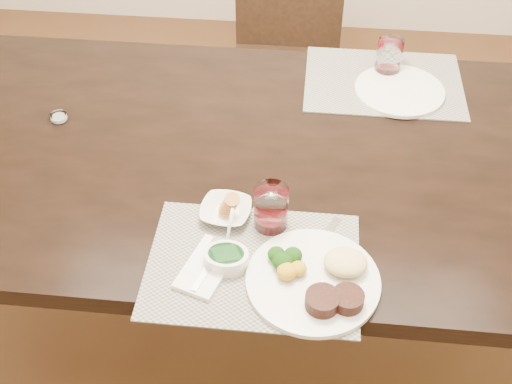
# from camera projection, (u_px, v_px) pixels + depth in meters

# --- Properties ---
(ground_plane) EXTENTS (4.50, 4.50, 0.00)m
(ground_plane) POSITION_uv_depth(u_px,v_px,m) (263.00, 320.00, 2.19)
(ground_plane) COLOR #432415
(ground_plane) RESTS_ON ground
(dining_table) EXTENTS (2.00, 1.00, 0.75)m
(dining_table) POSITION_uv_depth(u_px,v_px,m) (265.00, 176.00, 1.72)
(dining_table) COLOR black
(dining_table) RESTS_ON ground
(chair_far) EXTENTS (0.42, 0.42, 0.90)m
(chair_far) POSITION_uv_depth(u_px,v_px,m) (287.00, 46.00, 2.50)
(chair_far) COLOR black
(chair_far) RESTS_ON ground
(placemat_near) EXTENTS (0.46, 0.34, 0.00)m
(placemat_near) POSITION_uv_depth(u_px,v_px,m) (253.00, 265.00, 1.39)
(placemat_near) COLOR gray
(placemat_near) RESTS_ON dining_table
(placemat_far) EXTENTS (0.46, 0.34, 0.00)m
(placemat_far) POSITION_uv_depth(u_px,v_px,m) (383.00, 82.00, 1.89)
(placemat_far) COLOR gray
(placemat_far) RESTS_ON dining_table
(dinner_plate) EXTENTS (0.28, 0.28, 0.05)m
(dinner_plate) POSITION_uv_depth(u_px,v_px,m) (320.00, 279.00, 1.34)
(dinner_plate) COLOR silver
(dinner_plate) RESTS_ON placemat_near
(napkin_fork) EXTENTS (0.13, 0.18, 0.02)m
(napkin_fork) POSITION_uv_depth(u_px,v_px,m) (207.00, 267.00, 1.38)
(napkin_fork) COLOR white
(napkin_fork) RESTS_ON placemat_near
(steak_knife) EXTENTS (0.08, 0.23, 0.01)m
(steak_knife) POSITION_uv_depth(u_px,v_px,m) (323.00, 265.00, 1.39)
(steak_knife) COLOR white
(steak_knife) RESTS_ON placemat_near
(cracker_bowl) EXTENTS (0.13, 0.13, 0.05)m
(cracker_bowl) POSITION_uv_depth(u_px,v_px,m) (226.00, 211.00, 1.49)
(cracker_bowl) COLOR silver
(cracker_bowl) RESTS_ON placemat_near
(sauce_ramekin) EXTENTS (0.10, 0.15, 0.08)m
(sauce_ramekin) POSITION_uv_depth(u_px,v_px,m) (226.00, 258.00, 1.38)
(sauce_ramekin) COLOR silver
(sauce_ramekin) RESTS_ON placemat_near
(wine_glass_near) EXTENTS (0.08, 0.08, 0.11)m
(wine_glass_near) POSITION_uv_depth(u_px,v_px,m) (271.00, 209.00, 1.45)
(wine_glass_near) COLOR silver
(wine_glass_near) RESTS_ON placemat_near
(far_plate) EXTENTS (0.26, 0.26, 0.01)m
(far_plate) POSITION_uv_depth(u_px,v_px,m) (399.00, 90.00, 1.85)
(far_plate) COLOR silver
(far_plate) RESTS_ON placemat_far
(wine_glass_far) EXTENTS (0.08, 0.08, 0.11)m
(wine_glass_far) POSITION_uv_depth(u_px,v_px,m) (389.00, 58.00, 1.90)
(wine_glass_far) COLOR silver
(wine_glass_far) RESTS_ON placemat_far
(salt_cellar) EXTENTS (0.05, 0.05, 0.02)m
(salt_cellar) POSITION_uv_depth(u_px,v_px,m) (59.00, 118.00, 1.76)
(salt_cellar) COLOR silver
(salt_cellar) RESTS_ON dining_table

